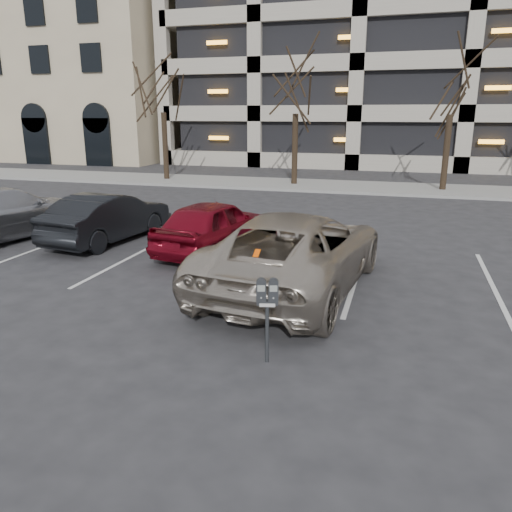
{
  "coord_description": "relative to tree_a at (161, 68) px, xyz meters",
  "views": [
    {
      "loc": [
        2.23,
        -8.49,
        3.47
      ],
      "look_at": [
        -0.12,
        -0.53,
        1.1
      ],
      "focal_mm": 35.0,
      "sensor_mm": 36.0,
      "label": 1
    }
  ],
  "objects": [
    {
      "name": "ground",
      "position": [
        10.0,
        -16.0,
        -5.69
      ],
      "size": [
        140.0,
        140.0,
        0.0
      ],
      "primitive_type": "plane",
      "color": "#28282B",
      "rests_on": "ground"
    },
    {
      "name": "tree_c",
      "position": [
        14.0,
        0.0,
        -0.15
      ],
      "size": [
        3.37,
        3.37,
        7.67
      ],
      "color": "black",
      "rests_on": "ground"
    },
    {
      "name": "car_red",
      "position": [
        7.59,
        -12.66,
        -5.0
      ],
      "size": [
        2.24,
        4.24,
        1.37
      ],
      "primitive_type": "imported",
      "rotation": [
        0.0,
        0.0,
        2.98
      ],
      "color": "maroon",
      "rests_on": "ground"
    },
    {
      "name": "office_building",
      "position": [
        -18.0,
        13.92,
        1.8
      ],
      "size": [
        26.0,
        16.2,
        15.0
      ],
      "color": "tan",
      "rests_on": "ground"
    },
    {
      "name": "car_silver",
      "position": [
        1.31,
        -13.06,
        -4.94
      ],
      "size": [
        2.95,
        5.45,
        1.5
      ],
      "primitive_type": "imported",
      "rotation": [
        0.0,
        0.0,
        2.97
      ],
      "color": "#A5A6AC",
      "rests_on": "ground"
    },
    {
      "name": "suv_silver",
      "position": [
        10.23,
        -14.9,
        -4.9
      ],
      "size": [
        3.28,
        5.99,
        1.6
      ],
      "rotation": [
        0.0,
        0.0,
        3.03
      ],
      "color": "#C0B4A3",
      "rests_on": "ground"
    },
    {
      "name": "tree_a",
      "position": [
        0.0,
        0.0,
        0.0
      ],
      "size": [
        3.47,
        3.47,
        7.88
      ],
      "color": "black",
      "rests_on": "ground"
    },
    {
      "name": "stall_lines",
      "position": [
        8.6,
        -13.7,
        -5.68
      ],
      "size": [
        16.9,
        5.2,
        0.0
      ],
      "color": "silver",
      "rests_on": "ground"
    },
    {
      "name": "sidewalk",
      "position": [
        10.0,
        0.0,
        -5.63
      ],
      "size": [
        80.0,
        4.0,
        0.12
      ],
      "primitive_type": "cube",
      "color": "gray",
      "rests_on": "ground"
    },
    {
      "name": "parking_meter",
      "position": [
        10.53,
        -18.16,
        -4.73
      ],
      "size": [
        0.34,
        0.2,
        1.25
      ],
      "rotation": [
        0.0,
        0.0,
        0.26
      ],
      "color": "black",
      "rests_on": "ground"
    },
    {
      "name": "car_dark",
      "position": [
        4.37,
        -12.49,
        -5.01
      ],
      "size": [
        1.94,
        4.29,
        1.37
      ],
      "primitive_type": "imported",
      "rotation": [
        0.0,
        0.0,
        3.02
      ],
      "color": "black",
      "rests_on": "ground"
    },
    {
      "name": "tree_b",
      "position": [
        7.0,
        0.0,
        -0.11
      ],
      "size": [
        3.4,
        3.4,
        7.73
      ],
      "color": "black",
      "rests_on": "ground"
    }
  ]
}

